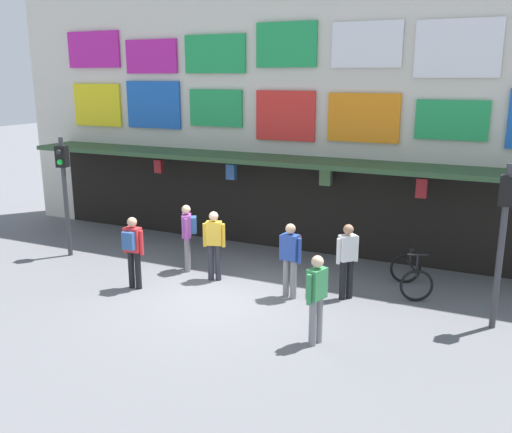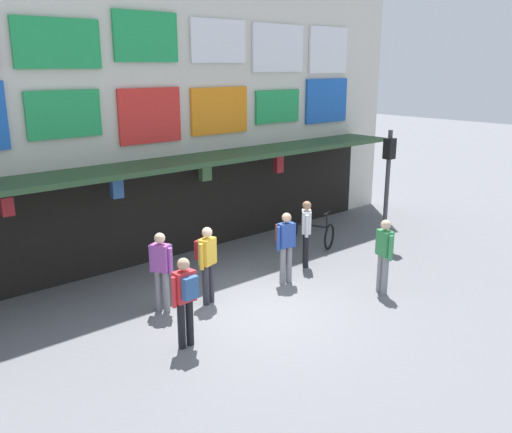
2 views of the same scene
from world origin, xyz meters
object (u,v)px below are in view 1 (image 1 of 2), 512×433
bicycle_parked (411,275)px  pedestrian_in_white (188,233)px  pedestrian_in_yellow (214,240)px  traffic_light_near (64,178)px  pedestrian_in_black (347,257)px  pedestrian_in_blue (317,295)px  pedestrian_in_purple (291,255)px  pedestrian_in_red (133,247)px  traffic_light_far (504,220)px

bicycle_parked → pedestrian_in_white: 5.39m
pedestrian_in_yellow → traffic_light_near: bearing=-179.6°
pedestrian_in_black → pedestrian_in_blue: size_ratio=1.00×
pedestrian_in_purple → pedestrian_in_yellow: (-2.03, 0.26, 0.00)m
bicycle_parked → pedestrian_in_blue: size_ratio=0.80×
pedestrian_in_black → pedestrian_in_red: same height
pedestrian_in_blue → pedestrian_in_purple: bearing=123.4°
pedestrian_in_white → pedestrian_in_purple: bearing=-10.7°
pedestrian_in_white → pedestrian_in_yellow: 0.95m
bicycle_parked → pedestrian_in_black: 1.66m
pedestrian_in_blue → pedestrian_in_yellow: 3.86m
bicycle_parked → pedestrian_in_black: size_ratio=0.80×
pedestrian_in_blue → pedestrian_in_yellow: bearing=147.1°
bicycle_parked → pedestrian_in_red: (-5.76, -2.43, 0.59)m
pedestrian_in_red → bicycle_parked: bearing=22.9°
traffic_light_near → pedestrian_in_yellow: 4.62m
bicycle_parked → pedestrian_in_blue: pedestrian_in_blue is taller
pedestrian_in_purple → traffic_light_far: bearing=3.5°
pedestrian_in_red → pedestrian_in_purple: 3.56m
traffic_light_near → pedestrian_in_red: bearing=-22.0°
pedestrian_in_black → pedestrian_in_purple: bearing=-158.8°
traffic_light_near → bicycle_parked: bearing=7.7°
traffic_light_near → pedestrian_in_blue: 8.07m
traffic_light_near → pedestrian_in_white: size_ratio=1.90×
pedestrian_in_black → pedestrian_in_white: size_ratio=1.00×
pedestrian_in_black → traffic_light_near: bearing=-178.4°
bicycle_parked → pedestrian_in_purple: 2.81m
traffic_light_far → pedestrian_in_red: (-7.53, -1.26, -1.16)m
traffic_light_near → pedestrian_in_red: traffic_light_near is taller
pedestrian_in_white → traffic_light_near: bearing=-174.8°
bicycle_parked → pedestrian_in_purple: bearing=-148.8°
pedestrian_in_red → pedestrian_in_yellow: (1.39, 1.27, 0.00)m
pedestrian_in_purple → pedestrian_in_blue: (1.21, -1.84, -0.04)m
bicycle_parked → pedestrian_in_white: bearing=-170.7°
traffic_light_far → pedestrian_in_purple: bearing=-176.5°
pedestrian_in_black → pedestrian_in_yellow: size_ratio=1.00×
pedestrian_in_yellow → pedestrian_in_black: bearing=3.2°
traffic_light_far → bicycle_parked: 2.74m
pedestrian_in_purple → pedestrian_in_blue: same height
pedestrian_in_red → pedestrian_in_purple: bearing=16.5°
pedestrian_in_white → pedestrian_in_yellow: size_ratio=1.00×
bicycle_parked → pedestrian_in_yellow: (-4.38, -1.16, 0.59)m
pedestrian_in_white → bicycle_parked: bearing=9.3°
pedestrian_in_white → pedestrian_in_yellow: same height
pedestrian_in_blue → traffic_light_far: bearing=35.7°
traffic_light_near → pedestrian_in_blue: size_ratio=1.90×
pedestrian_in_red → pedestrian_in_white: bearing=72.9°
pedestrian_in_red → traffic_light_near: bearing=158.0°
bicycle_parked → pedestrian_in_purple: size_ratio=0.80×
pedestrian_in_red → pedestrian_in_black: bearing=17.7°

